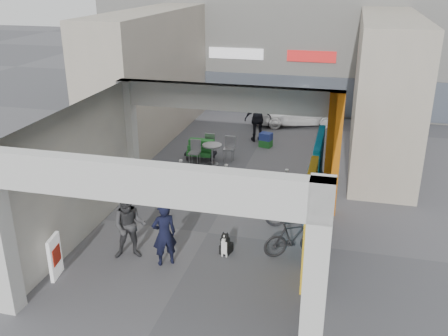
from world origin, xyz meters
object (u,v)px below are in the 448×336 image
(man_back_turned, at_px, (129,226))
(bicycle_rear, at_px, (294,238))
(man_crates, at_px, (258,119))
(bicycle_front, at_px, (297,211))
(cafe_set, at_px, (211,153))
(border_collie, at_px, (226,245))
(man_with_dog, at_px, (164,234))
(white_van, at_px, (296,111))
(produce_stand, at_px, (201,152))
(man_elderly, at_px, (313,196))

(man_back_turned, xyz_separation_m, bicycle_rear, (3.76, 1.05, -0.38))
(man_crates, bearing_deg, bicycle_rear, 82.02)
(bicycle_rear, bearing_deg, bicycle_front, -25.30)
(cafe_set, height_order, man_crates, man_crates)
(border_collie, bearing_deg, bicycle_rear, 26.84)
(man_with_dog, xyz_separation_m, man_back_turned, (-0.90, 0.08, 0.05))
(cafe_set, xyz_separation_m, bicycle_front, (3.54, -4.17, 0.14))
(border_collie, bearing_deg, man_back_turned, -149.85)
(border_collie, distance_m, white_van, 11.40)
(cafe_set, relative_size, bicycle_front, 0.85)
(produce_stand, height_order, bicycle_rear, bicycle_rear)
(cafe_set, bearing_deg, white_van, 65.81)
(man_back_turned, relative_size, bicycle_rear, 1.10)
(bicycle_rear, bearing_deg, man_crates, -12.53)
(man_back_turned, distance_m, white_van, 12.31)
(man_with_dog, bearing_deg, bicycle_front, -171.50)
(cafe_set, bearing_deg, bicycle_front, -49.67)
(cafe_set, relative_size, man_crates, 0.79)
(bicycle_front, bearing_deg, border_collie, 126.19)
(produce_stand, distance_m, man_back_turned, 6.81)
(border_collie, xyz_separation_m, bicycle_front, (1.50, 1.87, 0.20))
(man_crates, xyz_separation_m, bicycle_front, (2.35, -6.85, -0.47))
(cafe_set, bearing_deg, man_elderly, -46.16)
(man_with_dog, xyz_separation_m, man_elderly, (3.16, 2.68, 0.11))
(man_with_dog, bearing_deg, man_elderly, -174.44)
(cafe_set, distance_m, white_van, 5.87)
(bicycle_front, bearing_deg, man_crates, 3.86)
(bicycle_front, bearing_deg, man_elderly, -94.05)
(border_collie, relative_size, bicycle_rear, 0.42)
(man_back_turned, distance_m, bicycle_front, 4.47)
(bicycle_rear, bearing_deg, man_back_turned, 76.74)
(border_collie, bearing_deg, white_van, 101.36)
(man_crates, bearing_deg, border_collie, 71.25)
(man_back_turned, bearing_deg, cafe_set, 69.98)
(man_with_dog, xyz_separation_m, white_van, (1.63, 12.13, -0.14))
(white_van, bearing_deg, bicycle_front, 169.11)
(man_elderly, height_order, white_van, man_elderly)
(man_with_dog, height_order, man_elderly, man_elderly)
(man_with_dog, xyz_separation_m, bicycle_rear, (2.86, 1.13, -0.32))
(cafe_set, xyz_separation_m, man_crates, (1.19, 2.68, 0.61))
(bicycle_front, bearing_deg, bicycle_rear, 168.48)
(bicycle_front, height_order, bicycle_rear, bicycle_rear)
(cafe_set, bearing_deg, border_collie, -71.34)
(border_collie, distance_m, man_back_turned, 2.34)
(produce_stand, xyz_separation_m, man_crates, (1.62, 2.60, 0.64))
(man_back_turned, xyz_separation_m, white_van, (2.53, 12.05, -0.19))
(man_back_turned, height_order, white_van, man_back_turned)
(man_with_dog, relative_size, man_back_turned, 0.94)
(man_crates, distance_m, bicycle_rear, 8.69)
(cafe_set, distance_m, bicycle_front, 5.47)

